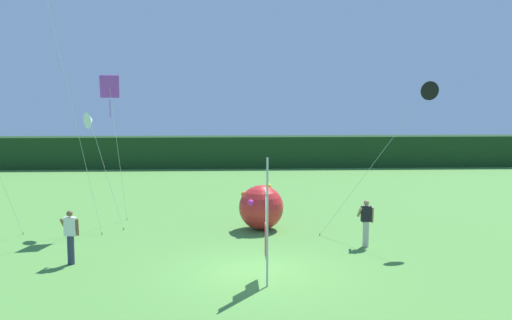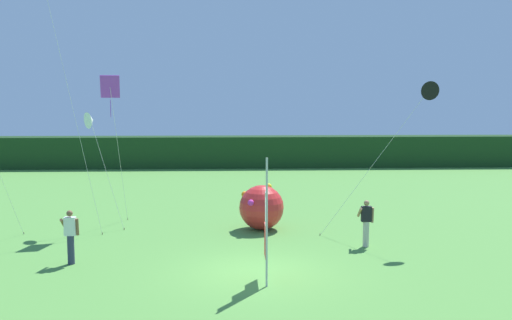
% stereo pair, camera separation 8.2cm
% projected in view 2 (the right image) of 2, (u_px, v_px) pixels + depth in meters
% --- Properties ---
extents(ground_plane, '(120.00, 120.00, 0.00)m').
position_uv_depth(ground_plane, '(255.00, 273.00, 16.94)').
color(ground_plane, '#518E3D').
extents(distant_treeline, '(80.00, 2.40, 2.45)m').
position_uv_depth(distant_treeline, '(241.00, 152.00, 43.95)').
color(distant_treeline, '#193819').
rests_on(distant_treeline, ground).
extents(banner_flag, '(0.06, 1.03, 3.68)m').
position_uv_depth(banner_flag, '(266.00, 223.00, 15.80)').
color(banner_flag, '#B7B7BC').
rests_on(banner_flag, ground).
extents(person_near_banner, '(0.55, 0.48, 1.70)m').
position_uv_depth(person_near_banner, '(366.00, 222.00, 19.89)').
color(person_near_banner, '#B7B2A3').
rests_on(person_near_banner, ground).
extents(person_mid_field, '(0.55, 0.48, 1.76)m').
position_uv_depth(person_mid_field, '(70.00, 235.00, 17.76)').
color(person_mid_field, '#2D334C').
rests_on(person_mid_field, ground).
extents(inflatable_balloon, '(1.82, 1.82, 1.87)m').
position_uv_depth(inflatable_balloon, '(261.00, 207.00, 22.57)').
color(inflatable_balloon, red).
rests_on(inflatable_balloon, ground).
extents(kite_purple_diamond_1, '(0.86, 1.94, 6.27)m').
position_uv_depth(kite_purple_diamond_1, '(111.00, 91.00, 22.41)').
color(kite_purple_diamond_1, brown).
rests_on(kite_purple_diamond_1, ground).
extents(kite_white_delta_2, '(1.71, 0.90, 4.81)m').
position_uv_depth(kite_white_delta_2, '(91.00, 121.00, 22.57)').
color(kite_white_delta_2, brown).
rests_on(kite_white_delta_2, ground).
extents(kite_black_delta_4, '(4.24, 0.99, 6.00)m').
position_uv_depth(kite_black_delta_4, '(428.00, 91.00, 20.45)').
color(kite_black_delta_4, brown).
rests_on(kite_black_delta_4, ground).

